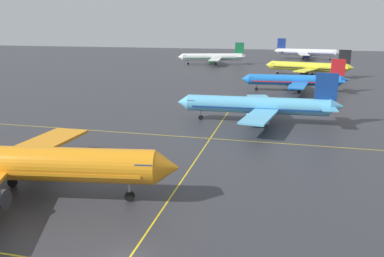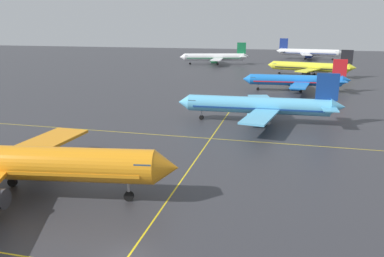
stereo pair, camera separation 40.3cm
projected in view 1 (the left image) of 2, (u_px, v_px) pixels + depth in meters
The scene contains 7 objects.
airliner_front_gate at pixel (9, 163), 46.13m from camera, with size 41.08×35.05×12.79m.
airliner_second_row at pixel (259, 105), 81.79m from camera, with size 35.31×30.47×10.99m.
airliner_third_row at pixel (295, 80), 119.91m from camera, with size 33.00×28.40×10.26m.
airliner_far_left_stand at pixel (309, 67), 155.18m from camera, with size 34.86×29.61×10.91m.
airliner_far_right_stand at pixel (213, 57), 199.14m from camera, with size 35.70×30.41×11.25m.
airliner_distant_taxiway at pixel (306, 52), 227.72m from camera, with size 38.87×33.22×12.09m.
taxiway_markings at pixel (182, 181), 52.06m from camera, with size 133.22×89.90×0.01m.
Camera 1 is at (12.74, -28.20, 20.65)m, focal length 35.80 mm.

